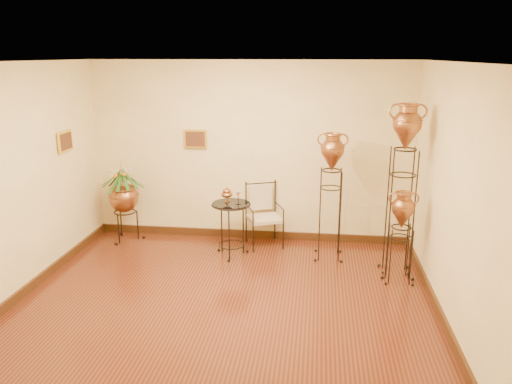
# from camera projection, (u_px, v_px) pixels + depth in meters

# --- Properties ---
(ground) EXTENTS (5.00, 5.00, 0.00)m
(ground) POSITION_uv_depth(u_px,v_px,m) (220.00, 313.00, 5.74)
(ground) COLOR maroon
(ground) RESTS_ON ground
(room_shell) EXTENTS (5.02, 5.02, 2.81)m
(room_shell) POSITION_uv_depth(u_px,v_px,m) (217.00, 166.00, 5.28)
(room_shell) COLOR #FFF5A4
(room_shell) RESTS_ON ground
(amphora_tall) EXTENTS (0.60, 0.60, 2.32)m
(amphora_tall) POSITION_uv_depth(u_px,v_px,m) (402.00, 190.00, 6.46)
(amphora_tall) COLOR black
(amphora_tall) RESTS_ON ground
(amphora_mid) EXTENTS (0.52, 0.52, 1.85)m
(amphora_mid) POSITION_uv_depth(u_px,v_px,m) (331.00, 196.00, 7.08)
(amphora_mid) COLOR black
(amphora_mid) RESTS_ON ground
(amphora_short) EXTENTS (0.39, 0.39, 1.22)m
(amphora_short) POSITION_uv_depth(u_px,v_px,m) (401.00, 236.00, 6.43)
(amphora_short) COLOR black
(amphora_short) RESTS_ON ground
(planter_urn) EXTENTS (0.88, 0.88, 1.34)m
(planter_urn) POSITION_uv_depth(u_px,v_px,m) (124.00, 194.00, 7.83)
(planter_urn) COLOR black
(planter_urn) RESTS_ON ground
(armchair) EXTENTS (0.69, 0.67, 0.97)m
(armchair) POSITION_uv_depth(u_px,v_px,m) (264.00, 216.00, 7.63)
(armchair) COLOR black
(armchair) RESTS_ON ground
(side_table) EXTENTS (0.66, 0.66, 1.01)m
(side_table) POSITION_uv_depth(u_px,v_px,m) (231.00, 228.00, 7.29)
(side_table) COLOR black
(side_table) RESTS_ON ground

